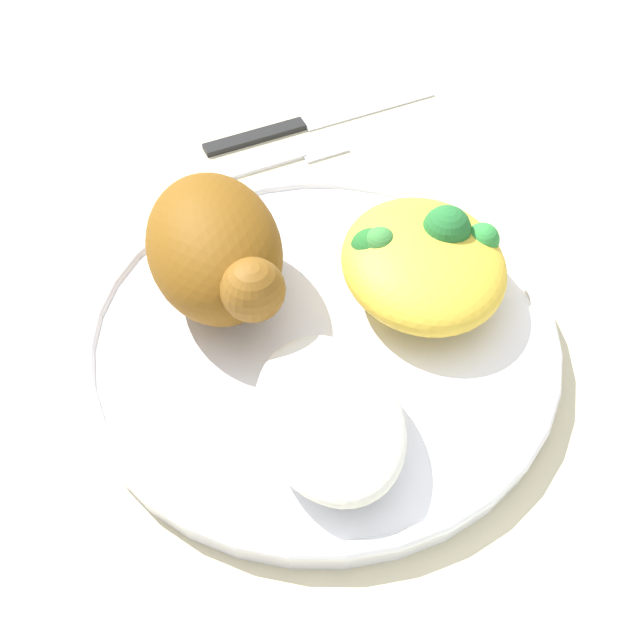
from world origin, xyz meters
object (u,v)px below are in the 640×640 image
(mac_cheese_with_broccoli, at_px, (424,261))
(knife, at_px, (302,122))
(plate, at_px, (320,341))
(rice_pile, at_px, (329,416))
(roasted_chicken, at_px, (217,250))
(fork, at_px, (267,163))

(mac_cheese_with_broccoli, distance_m, knife, 0.20)
(mac_cheese_with_broccoli, xyz_separation_m, knife, (-0.20, -0.02, -0.04))
(plate, xyz_separation_m, knife, (-0.21, 0.05, -0.01))
(plate, distance_m, knife, 0.22)
(plate, distance_m, mac_cheese_with_broccoli, 0.08)
(rice_pile, relative_size, knife, 0.57)
(roasted_chicken, xyz_separation_m, mac_cheese_with_broccoli, (0.03, 0.12, -0.01))
(knife, bearing_deg, rice_pile, -12.65)
(plate, bearing_deg, roasted_chicken, -134.64)
(plate, xyz_separation_m, rice_pile, (0.07, -0.02, 0.03))
(roasted_chicken, distance_m, mac_cheese_with_broccoli, 0.12)
(rice_pile, distance_m, fork, 0.25)
(fork, bearing_deg, mac_cheese_with_broccoli, 20.07)
(mac_cheese_with_broccoli, xyz_separation_m, fork, (-0.16, -0.06, -0.04))
(fork, height_order, knife, knife)
(plate, relative_size, roasted_chicken, 2.38)
(knife, bearing_deg, plate, -12.74)
(roasted_chicken, relative_size, rice_pile, 1.11)
(roasted_chicken, xyz_separation_m, fork, (-0.13, 0.06, -0.05))
(fork, xyz_separation_m, knife, (-0.04, 0.04, 0.00))
(plate, xyz_separation_m, roasted_chicken, (-0.05, -0.05, 0.04))
(mac_cheese_with_broccoli, relative_size, knife, 0.58)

